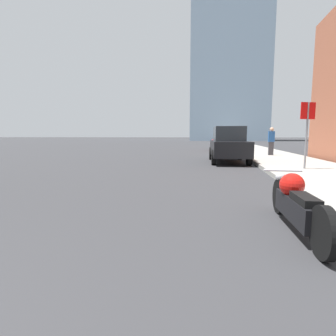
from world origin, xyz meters
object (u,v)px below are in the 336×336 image
Objects in this scene: pedestrian at (271,141)px; parked_car_black at (228,145)px; parked_car_red at (221,141)px; motorcycle at (296,203)px; stop_sign at (307,124)px.

parked_car_black is at bearing -128.88° from pedestrian.
parked_car_red is 2.67× the size of pedestrian.
parked_car_red is at bearing 89.84° from motorcycle.
parked_car_black is at bearing 91.03° from motorcycle.
parked_car_black is 0.99× the size of parked_car_red.
pedestrian is at bearing -69.79° from parked_car_red.
parked_car_red is (-0.08, 11.17, -0.03)m from parked_car_black.
parked_car_red is at bearing 87.29° from parked_car_black.
stop_sign is at bearing 69.91° from motorcycle.
pedestrian is at bearing 88.50° from stop_sign.
parked_car_black is 2.64× the size of pedestrian.
parked_car_black is at bearing -89.53° from parked_car_red.
stop_sign is (2.13, 6.38, 1.38)m from motorcycle.
motorcycle is at bearing -90.48° from parked_car_black.
parked_car_red is at bearing 100.37° from stop_sign.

